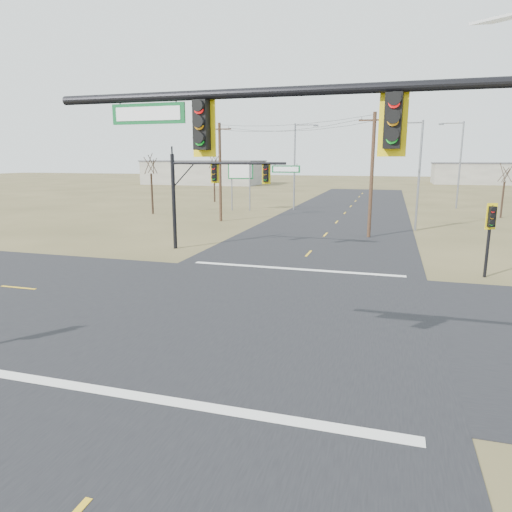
{
  "coord_description": "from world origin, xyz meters",
  "views": [
    {
      "loc": [
        4.95,
        -17.05,
        6.08
      ],
      "look_at": [
        -0.36,
        1.0,
        2.08
      ],
      "focal_mm": 32.0,
      "sensor_mm": 36.0,
      "label": 1
    }
  ],
  "objects_px": {
    "mast_arm_near": "(417,174)",
    "streetlight_c": "(296,162)",
    "utility_pole_far": "(220,171)",
    "streetlight_b": "(458,160)",
    "bare_tree_c": "(505,173)",
    "mast_arm_far": "(217,181)",
    "bare_tree_a": "(151,163)",
    "pedestal_signal_ne": "(491,223)",
    "highway_sign": "(241,177)",
    "utility_pole_near": "(372,174)",
    "bare_tree_b": "(214,160)",
    "streetlight_a": "(417,170)"
  },
  "relations": [
    {
      "from": "bare_tree_a",
      "to": "bare_tree_b",
      "type": "relative_size",
      "value": 0.95
    },
    {
      "from": "utility_pole_far",
      "to": "streetlight_c",
      "type": "xyz_separation_m",
      "value": [
        5.14,
        12.24,
        0.8
      ]
    },
    {
      "from": "streetlight_a",
      "to": "bare_tree_a",
      "type": "xyz_separation_m",
      "value": [
        -27.83,
        4.66,
        0.42
      ]
    },
    {
      "from": "utility_pole_near",
      "to": "streetlight_a",
      "type": "height_order",
      "value": "utility_pole_near"
    },
    {
      "from": "bare_tree_b",
      "to": "bare_tree_c",
      "type": "height_order",
      "value": "bare_tree_b"
    },
    {
      "from": "streetlight_b",
      "to": "bare_tree_a",
      "type": "bearing_deg",
      "value": -163.45
    },
    {
      "from": "bare_tree_a",
      "to": "mast_arm_near",
      "type": "bearing_deg",
      "value": -54.38
    },
    {
      "from": "pedestal_signal_ne",
      "to": "highway_sign",
      "type": "distance_m",
      "value": 34.81
    },
    {
      "from": "mast_arm_near",
      "to": "bare_tree_c",
      "type": "distance_m",
      "value": 45.23
    },
    {
      "from": "utility_pole_far",
      "to": "streetlight_c",
      "type": "relative_size",
      "value": 0.93
    },
    {
      "from": "utility_pole_far",
      "to": "streetlight_c",
      "type": "bearing_deg",
      "value": 67.23
    },
    {
      "from": "bare_tree_c",
      "to": "pedestal_signal_ne",
      "type": "bearing_deg",
      "value": -102.76
    },
    {
      "from": "bare_tree_c",
      "to": "highway_sign",
      "type": "bearing_deg",
      "value": -177.66
    },
    {
      "from": "utility_pole_far",
      "to": "streetlight_b",
      "type": "xyz_separation_m",
      "value": [
        24.03,
        19.62,
        1.01
      ]
    },
    {
      "from": "streetlight_a",
      "to": "bare_tree_b",
      "type": "bearing_deg",
      "value": 144.46
    },
    {
      "from": "utility_pole_far",
      "to": "bare_tree_b",
      "type": "bearing_deg",
      "value": 113.14
    },
    {
      "from": "highway_sign",
      "to": "bare_tree_b",
      "type": "relative_size",
      "value": 0.75
    },
    {
      "from": "utility_pole_near",
      "to": "streetlight_b",
      "type": "height_order",
      "value": "streetlight_b"
    },
    {
      "from": "mast_arm_far",
      "to": "bare_tree_c",
      "type": "bearing_deg",
      "value": 24.31
    },
    {
      "from": "highway_sign",
      "to": "streetlight_b",
      "type": "xyz_separation_m",
      "value": [
        25.07,
        10.03,
        1.93
      ]
    },
    {
      "from": "streetlight_c",
      "to": "streetlight_a",
      "type": "bearing_deg",
      "value": -67.67
    },
    {
      "from": "mast_arm_near",
      "to": "utility_pole_far",
      "type": "relative_size",
      "value": 1.22
    },
    {
      "from": "highway_sign",
      "to": "streetlight_c",
      "type": "height_order",
      "value": "streetlight_c"
    },
    {
      "from": "mast_arm_near",
      "to": "streetlight_c",
      "type": "bearing_deg",
      "value": 110.12
    },
    {
      "from": "utility_pole_near",
      "to": "streetlight_c",
      "type": "xyz_separation_m",
      "value": [
        -9.6,
        18.07,
        0.77
      ]
    },
    {
      "from": "mast_arm_far",
      "to": "bare_tree_a",
      "type": "xyz_separation_m",
      "value": [
        -14.79,
        17.91,
        0.96
      ]
    },
    {
      "from": "mast_arm_far",
      "to": "streetlight_c",
      "type": "height_order",
      "value": "streetlight_c"
    },
    {
      "from": "utility_pole_near",
      "to": "utility_pole_far",
      "type": "distance_m",
      "value": 15.85
    },
    {
      "from": "streetlight_a",
      "to": "streetlight_c",
      "type": "distance_m",
      "value": 18.74
    },
    {
      "from": "highway_sign",
      "to": "bare_tree_c",
      "type": "distance_m",
      "value": 28.63
    },
    {
      "from": "streetlight_b",
      "to": "bare_tree_a",
      "type": "xyz_separation_m",
      "value": [
        -33.6,
        -16.08,
        -0.33
      ]
    },
    {
      "from": "streetlight_a",
      "to": "bare_tree_b",
      "type": "xyz_separation_m",
      "value": [
        -26.61,
        20.67,
        0.81
      ]
    },
    {
      "from": "mast_arm_near",
      "to": "pedestal_signal_ne",
      "type": "bearing_deg",
      "value": 80.01
    },
    {
      "from": "mast_arm_near",
      "to": "utility_pole_near",
      "type": "distance_m",
      "value": 27.4
    },
    {
      "from": "streetlight_a",
      "to": "streetlight_b",
      "type": "xyz_separation_m",
      "value": [
        5.77,
        20.74,
        0.76
      ]
    },
    {
      "from": "streetlight_a",
      "to": "bare_tree_b",
      "type": "height_order",
      "value": "streetlight_a"
    },
    {
      "from": "mast_arm_near",
      "to": "bare_tree_b",
      "type": "xyz_separation_m",
      "value": [
        -25.06,
        52.69,
        0.21
      ]
    },
    {
      "from": "utility_pole_near",
      "to": "mast_arm_far",
      "type": "bearing_deg",
      "value": -138.08
    },
    {
      "from": "bare_tree_c",
      "to": "streetlight_c",
      "type": "bearing_deg",
      "value": 176.21
    },
    {
      "from": "mast_arm_near",
      "to": "pedestal_signal_ne",
      "type": "distance_m",
      "value": 16.89
    },
    {
      "from": "utility_pole_far",
      "to": "bare_tree_a",
      "type": "distance_m",
      "value": 10.23
    },
    {
      "from": "pedestal_signal_ne",
      "to": "streetlight_c",
      "type": "relative_size",
      "value": 0.38
    },
    {
      "from": "pedestal_signal_ne",
      "to": "bare_tree_c",
      "type": "distance_m",
      "value": 28.65
    },
    {
      "from": "utility_pole_near",
      "to": "bare_tree_c",
      "type": "xyz_separation_m",
      "value": [
        12.81,
        16.58,
        -0.24
      ]
    },
    {
      "from": "bare_tree_b",
      "to": "streetlight_b",
      "type": "bearing_deg",
      "value": 0.12
    },
    {
      "from": "utility_pole_near",
      "to": "bare_tree_a",
      "type": "distance_m",
      "value": 26.06
    },
    {
      "from": "streetlight_b",
      "to": "streetlight_c",
      "type": "height_order",
      "value": "streetlight_b"
    },
    {
      "from": "mast_arm_near",
      "to": "utility_pole_far",
      "type": "height_order",
      "value": "utility_pole_far"
    },
    {
      "from": "streetlight_b",
      "to": "streetlight_c",
      "type": "distance_m",
      "value": 20.28
    },
    {
      "from": "utility_pole_near",
      "to": "bare_tree_b",
      "type": "xyz_separation_m",
      "value": [
        -23.1,
        25.37,
        1.04
      ]
    }
  ]
}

